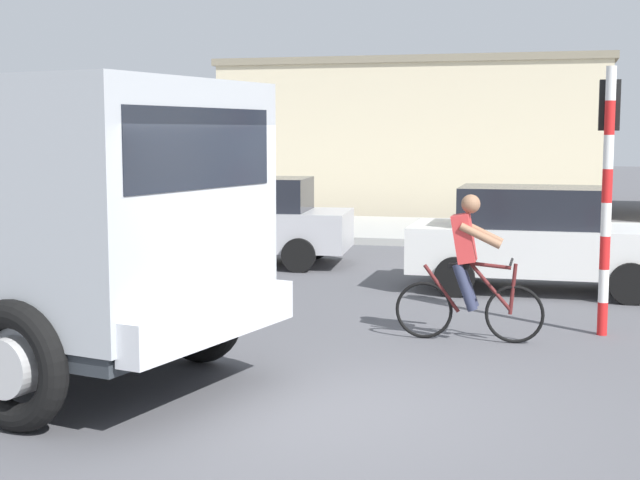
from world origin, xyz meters
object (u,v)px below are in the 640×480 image
car_red_near (540,238)px  traffic_light_pole (608,163)px  cyclist (468,268)px  car_white_mid (243,220)px

car_red_near → traffic_light_pole: bearing=-74.2°
cyclist → car_white_mid: size_ratio=0.42×
traffic_light_pole → cyclist: bearing=-152.6°
cyclist → traffic_light_pole: 2.11m
car_red_near → car_white_mid: same height
cyclist → car_red_near: 3.77m
car_red_near → cyclist: bearing=-101.1°
car_white_mid → cyclist: bearing=-48.7°
traffic_light_pole → car_white_mid: traffic_light_pole is taller
traffic_light_pole → car_red_near: traffic_light_pole is taller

